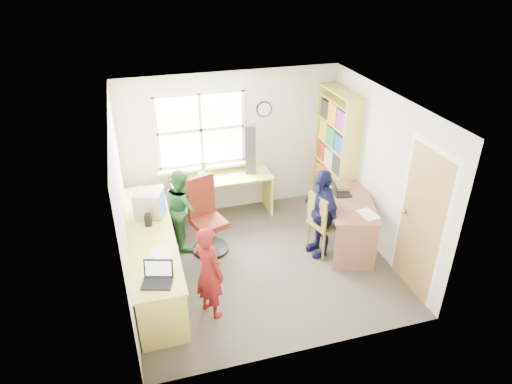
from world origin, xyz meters
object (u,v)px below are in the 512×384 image
at_px(bookshelf, 335,155).
at_px(person_red, 209,272).
at_px(l_desk, 171,265).
at_px(potted_plant, 202,172).
at_px(laptop_left, 158,277).
at_px(swivel_chair, 206,220).
at_px(cd_tower, 250,149).
at_px(laptop_right, 338,190).
at_px(person_green, 183,208).
at_px(crt_monitor, 149,203).
at_px(person_navy, 321,213).
at_px(wooden_chair, 323,221).
at_px(right_desk, 350,213).

distance_m(bookshelf, person_red, 3.24).
xyz_separation_m(l_desk, potted_plant, (0.75, 1.72, 0.43)).
xyz_separation_m(laptop_left, person_red, (0.61, 0.14, -0.17)).
bearing_deg(swivel_chair, cd_tower, 24.20).
height_order(laptop_right, person_green, person_green).
bearing_deg(cd_tower, l_desk, -114.90).
distance_m(bookshelf, cd_tower, 1.43).
relative_size(bookshelf, crt_monitor, 4.55).
bearing_deg(person_navy, wooden_chair, 76.60).
bearing_deg(laptop_right, person_red, 126.34).
xyz_separation_m(wooden_chair, person_navy, (-0.04, 0.00, 0.14)).
xyz_separation_m(laptop_left, person_green, (0.52, 1.74, -0.17)).
bearing_deg(potted_plant, cd_tower, 0.92).
bearing_deg(cd_tower, right_desk, -32.33).
distance_m(right_desk, crt_monitor, 2.94).
bearing_deg(right_desk, crt_monitor, -170.98).
bearing_deg(bookshelf, laptop_left, -146.14).
bearing_deg(laptop_right, potted_plant, 69.36).
distance_m(right_desk, wooden_chair, 0.47).
bearing_deg(right_desk, person_navy, -155.24).
distance_m(l_desk, bookshelf, 3.35).
xyz_separation_m(laptop_left, person_navy, (2.41, 0.95, -0.12)).
bearing_deg(swivel_chair, l_desk, -144.60).
height_order(right_desk, laptop_right, laptop_right).
bearing_deg(person_navy, swivel_chair, -118.76).
xyz_separation_m(laptop_right, potted_plant, (-1.88, 1.08, 0.05)).
xyz_separation_m(right_desk, cd_tower, (-1.17, 1.37, 0.61)).
bearing_deg(cd_tower, potted_plant, -161.95).
bearing_deg(person_red, laptop_right, -92.69).
distance_m(l_desk, potted_plant, 1.92).
bearing_deg(cd_tower, person_red, -99.99).
relative_size(laptop_left, person_green, 0.32).
bearing_deg(swivel_chair, person_navy, -38.42).
bearing_deg(wooden_chair, l_desk, 172.56).
xyz_separation_m(right_desk, wooden_chair, (-0.47, -0.06, -0.02)).
xyz_separation_m(laptop_left, cd_tower, (1.75, 2.37, 0.37)).
bearing_deg(laptop_right, swivel_chair, 92.33).
relative_size(cd_tower, person_green, 0.67).
distance_m(crt_monitor, person_green, 0.63).
bearing_deg(person_green, laptop_right, -107.75).
xyz_separation_m(l_desk, laptop_right, (2.63, 0.64, 0.38)).
relative_size(laptop_left, person_navy, 0.29).
height_order(right_desk, potted_plant, potted_plant).
bearing_deg(wooden_chair, potted_plant, 121.83).
relative_size(l_desk, person_navy, 2.15).
bearing_deg(person_red, crt_monitor, -6.84).
xyz_separation_m(cd_tower, person_green, (-1.23, -0.63, -0.54)).
distance_m(l_desk, right_desk, 2.75).
bearing_deg(person_red, bookshelf, -82.04).
xyz_separation_m(l_desk, person_navy, (2.22, 0.31, 0.23)).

